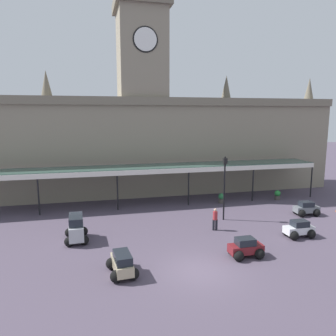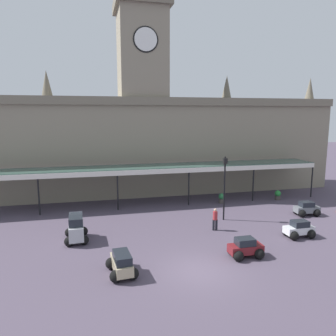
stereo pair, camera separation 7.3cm
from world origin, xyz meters
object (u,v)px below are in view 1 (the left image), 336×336
at_px(car_grey_sedan, 306,209).
at_px(planter_near_kerb, 277,195).
at_px(car_silver_van, 76,229).
at_px(pedestrian_beside_cars, 215,218).
at_px(car_white_sedan, 299,230).
at_px(planter_forecourt_centre, 221,198).
at_px(car_maroon_sedan, 246,249).
at_px(victorian_lamppost, 224,181).
at_px(car_beige_estate, 122,265).

bearing_deg(car_grey_sedan, planter_near_kerb, 85.24).
height_order(car_silver_van, planter_near_kerb, car_silver_van).
bearing_deg(pedestrian_beside_cars, car_white_sedan, -26.63).
distance_m(car_silver_van, planter_forecourt_centre, 14.89).
xyz_separation_m(car_maroon_sedan, planter_forecourt_centre, (3.30, 11.62, -0.01)).
height_order(car_white_sedan, car_grey_sedan, same).
xyz_separation_m(car_silver_van, planter_forecourt_centre, (13.34, 6.61, -0.32)).
relative_size(victorian_lamppost, planter_forecourt_centre, 5.44).
distance_m(car_maroon_sedan, planter_forecourt_centre, 12.08).
relative_size(car_silver_van, victorian_lamppost, 0.47).
distance_m(car_maroon_sedan, pedestrian_beside_cars, 4.75).
distance_m(car_silver_van, planter_near_kerb, 20.38).
bearing_deg(victorian_lamppost, car_maroon_sedan, -102.27).
relative_size(car_beige_estate, victorian_lamppost, 0.44).
distance_m(car_beige_estate, planter_forecourt_centre, 16.19).
relative_size(car_grey_sedan, planter_near_kerb, 2.20).
distance_m(pedestrian_beside_cars, planter_forecourt_centre, 7.68).
bearing_deg(planter_near_kerb, car_maroon_sedan, -129.02).
bearing_deg(car_maroon_sedan, victorian_lamppost, 77.73).
distance_m(car_beige_estate, car_silver_van, 6.05).
distance_m(car_white_sedan, planter_forecourt_centre, 9.69).
height_order(car_grey_sedan, car_silver_van, car_silver_van).
height_order(car_grey_sedan, pedestrian_beside_cars, pedestrian_beside_cars).
height_order(pedestrian_beside_cars, victorian_lamppost, victorian_lamppost).
relative_size(car_beige_estate, car_silver_van, 0.95).
xyz_separation_m(car_grey_sedan, pedestrian_beside_cars, (-8.95, -1.61, 0.41)).
height_order(car_white_sedan, pedestrian_beside_cars, pedestrian_beside_cars).
bearing_deg(car_grey_sedan, pedestrian_beside_cars, -169.82).
distance_m(car_grey_sedan, pedestrian_beside_cars, 9.10).
bearing_deg(planter_near_kerb, pedestrian_beside_cars, -144.36).
bearing_deg(car_white_sedan, car_silver_van, 169.19).
height_order(pedestrian_beside_cars, planter_forecourt_centre, pedestrian_beside_cars).
bearing_deg(car_grey_sedan, victorian_lamppost, 176.01).
relative_size(pedestrian_beside_cars, planter_near_kerb, 1.74).
distance_m(victorian_lamppost, planter_near_kerb, 9.46).
relative_size(car_white_sedan, planter_near_kerb, 2.15).
bearing_deg(car_silver_van, pedestrian_beside_cars, -1.57).
bearing_deg(planter_forecourt_centre, car_beige_estate, -131.70).
relative_size(car_silver_van, pedestrian_beside_cars, 1.46).
xyz_separation_m(car_grey_sedan, victorian_lamppost, (-7.37, 0.51, 2.72)).
distance_m(car_grey_sedan, car_maroon_sedan, 10.90).
height_order(car_silver_van, car_maroon_sedan, car_silver_van).
relative_size(car_maroon_sedan, victorian_lamppost, 0.39).
relative_size(car_grey_sedan, victorian_lamppost, 0.41).
distance_m(pedestrian_beside_cars, planter_near_kerb, 11.55).
bearing_deg(victorian_lamppost, planter_forecourt_centre, 69.25).
bearing_deg(car_white_sedan, car_maroon_sedan, -157.72).
xyz_separation_m(car_white_sedan, planter_near_kerb, (4.14, 9.35, -0.01)).
height_order(car_beige_estate, car_silver_van, car_silver_van).
relative_size(car_grey_sedan, planter_forecourt_centre, 2.20).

